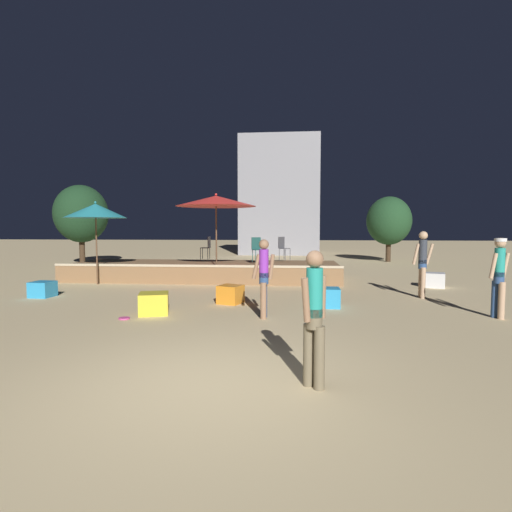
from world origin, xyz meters
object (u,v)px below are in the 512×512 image
(cube_seat_3, at_px, (328,297))
(person_0, at_px, (264,276))
(cube_seat_1, at_px, (43,289))
(person_3, at_px, (423,261))
(bistro_chair_2, at_px, (207,246))
(patio_umbrella_1, at_px, (216,201))
(background_tree_1, at_px, (81,214))
(background_tree_0, at_px, (389,221))
(frisbee_disc, at_px, (124,318))
(patio_umbrella_0, at_px, (96,211))
(cube_seat_0, at_px, (231,294))
(bistro_chair_1, at_px, (257,247))
(cube_seat_2, at_px, (154,303))
(cube_seat_4, at_px, (435,280))
(bistro_chair_0, at_px, (283,246))
(person_2, at_px, (499,273))
(person_1, at_px, (314,315))

(cube_seat_3, bearing_deg, person_0, -137.57)
(cube_seat_1, relative_size, person_3, 0.32)
(person_3, xyz_separation_m, bistro_chair_2, (-6.95, 4.40, 0.21))
(patio_umbrella_1, xyz_separation_m, background_tree_1, (-8.38, 6.39, -0.18))
(patio_umbrella_1, xyz_separation_m, background_tree_0, (8.05, 9.92, -0.50))
(cube_seat_1, bearing_deg, frisbee_disc, -35.27)
(patio_umbrella_1, height_order, background_tree_0, background_tree_0)
(cube_seat_3, bearing_deg, patio_umbrella_0, 156.64)
(person_0, bearing_deg, person_3, -53.89)
(cube_seat_0, xyz_separation_m, bistro_chair_1, (0.25, 4.62, 0.99))
(person_0, bearing_deg, cube_seat_1, 73.59)
(cube_seat_2, height_order, cube_seat_4, cube_seat_2)
(cube_seat_2, bearing_deg, cube_seat_0, 43.28)
(patio_umbrella_1, height_order, background_tree_1, background_tree_1)
(cube_seat_4, distance_m, bistro_chair_1, 6.13)
(cube_seat_2, bearing_deg, patio_umbrella_0, 128.95)
(patio_umbrella_1, xyz_separation_m, cube_seat_3, (3.48, -3.78, -2.61))
(cube_seat_0, relative_size, bistro_chair_2, 0.77)
(person_0, relative_size, bistro_chair_2, 1.87)
(patio_umbrella_1, bearing_deg, cube_seat_0, -73.48)
(patio_umbrella_0, xyz_separation_m, background_tree_1, (-4.35, 6.92, 0.16))
(bistro_chair_0, height_order, bistro_chair_2, same)
(person_2, height_order, person_3, person_3)
(cube_seat_3, height_order, person_3, person_3)
(cube_seat_3, bearing_deg, background_tree_1, 139.40)
(person_2, bearing_deg, cube_seat_4, -26.91)
(cube_seat_2, height_order, frisbee_disc, cube_seat_2)
(frisbee_disc, bearing_deg, cube_seat_1, 144.73)
(patio_umbrella_1, xyz_separation_m, person_2, (6.97, -4.68, -1.88))
(patio_umbrella_1, distance_m, bistro_chair_1, 2.34)
(person_1, distance_m, bistro_chair_0, 10.86)
(person_2, distance_m, bistro_chair_1, 8.09)
(cube_seat_3, bearing_deg, cube_seat_4, 44.07)
(cube_seat_0, distance_m, cube_seat_4, 7.03)
(cube_seat_3, relative_size, person_1, 0.34)
(frisbee_disc, distance_m, background_tree_1, 14.29)
(frisbee_disc, bearing_deg, background_tree_1, 122.14)
(cube_seat_4, distance_m, bistro_chair_0, 5.55)
(bistro_chair_0, xyz_separation_m, background_tree_0, (5.82, 7.86, 1.11))
(bistro_chair_1, bearing_deg, cube_seat_4, -39.67)
(cube_seat_0, distance_m, frisbee_disc, 2.78)
(cube_seat_0, xyz_separation_m, background_tree_1, (-9.43, 9.92, 2.42))
(bistro_chair_0, height_order, bistro_chair_1, same)
(background_tree_0, bearing_deg, cube_seat_4, -94.75)
(patio_umbrella_1, bearing_deg, frisbee_disc, -99.35)
(bistro_chair_0, distance_m, frisbee_disc, 8.28)
(frisbee_disc, bearing_deg, person_0, 7.48)
(person_3, relative_size, frisbee_disc, 7.90)
(bistro_chair_0, relative_size, frisbee_disc, 3.88)
(person_0, distance_m, person_3, 5.05)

